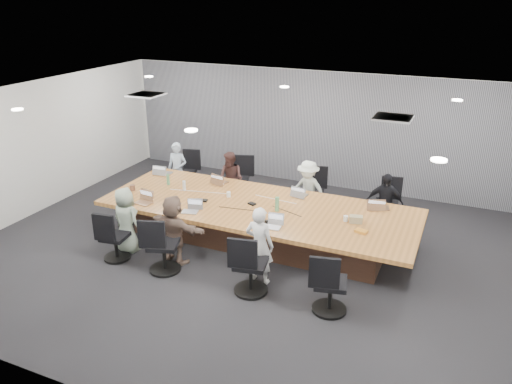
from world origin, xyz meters
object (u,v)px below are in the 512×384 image
at_px(chair_3, 386,207).
at_px(person_3, 384,203).
at_px(chair_5, 164,249).
at_px(bottle_green_left, 168,179).
at_px(laptop_1, 219,182).
at_px(mug_brown, 133,188).
at_px(stapler, 269,222).
at_px(snack_packet, 361,231).
at_px(person_5, 174,229).
at_px(conference_table, 258,221).
at_px(laptop_2, 299,195).
at_px(person_6, 260,245).
at_px(bottle_green_right, 277,204).
at_px(chair_7, 330,287).
at_px(person_1, 231,179).
at_px(chair_1, 238,182).
at_px(laptop_0, 164,173).
at_px(person_4, 126,220).
at_px(chair_6, 251,268).
at_px(chair_4, 115,240).
at_px(laptop_4, 143,203).
at_px(bottle_clear, 184,186).
at_px(laptop_5, 190,212).
at_px(person_0, 177,170).
at_px(chair_2, 312,195).
at_px(person_2, 308,190).
at_px(chair_0, 186,175).
at_px(canvas_bag, 356,219).
at_px(laptop_6, 272,227).
at_px(laptop_3, 380,208).

xyz_separation_m(chair_3, person_3, (0.00, -0.35, 0.23)).
height_order(chair_5, bottle_green_left, bottle_green_left).
distance_m(laptop_1, mug_brown, 1.80).
height_order(stapler, snack_packet, stapler).
height_order(person_3, person_5, person_5).
bearing_deg(chair_3, conference_table, 29.41).
relative_size(laptop_2, person_6, 0.23).
bearing_deg(bottle_green_right, chair_7, -47.06).
relative_size(person_1, laptop_2, 3.93).
bearing_deg(chair_1, person_5, 75.29).
height_order(laptop_0, person_4, person_4).
bearing_deg(chair_6, chair_4, 168.87).
bearing_deg(chair_4, laptop_2, 36.02).
relative_size(laptop_0, stapler, 1.89).
distance_m(chair_7, laptop_4, 4.09).
bearing_deg(chair_3, bottle_green_right, 37.26).
bearing_deg(laptop_1, stapler, 152.99).
distance_m(chair_5, bottle_clear, 1.96).
distance_m(person_1, person_4, 2.82).
height_order(chair_4, laptop_5, laptop_5).
distance_m(chair_5, mug_brown, 2.16).
bearing_deg(laptop_4, person_3, 34.11).
xyz_separation_m(person_0, laptop_4, (0.58, -2.15, 0.10)).
bearing_deg(laptop_2, bottle_clear, 25.71).
bearing_deg(bottle_clear, stapler, -19.08).
bearing_deg(bottle_green_left, chair_2, 28.17).
bearing_deg(chair_4, person_2, 41.69).
bearing_deg(laptop_2, person_6, 99.76).
distance_m(chair_2, person_5, 3.44).
distance_m(chair_0, chair_3, 4.79).
relative_size(conference_table, person_5, 4.72).
bearing_deg(person_3, chair_1, 167.47).
bearing_deg(conference_table, chair_6, -70.27).
xyz_separation_m(chair_3, chair_4, (-4.20, -3.40, -0.02)).
bearing_deg(chair_4, bottle_green_right, 25.06).
distance_m(conference_table, chair_6, 1.81).
relative_size(chair_3, laptop_4, 2.44).
height_order(person_2, canvas_bag, person_2).
bearing_deg(chair_3, bottle_green_left, 9.66).
bearing_deg(laptop_4, snack_packet, 13.22).
height_order(laptop_5, laptop_6, same).
xyz_separation_m(bottle_green_right, bottle_clear, (-2.11, 0.19, -0.03)).
xyz_separation_m(chair_6, person_2, (-0.06, 3.05, 0.21)).
bearing_deg(chair_4, chair_2, 44.74).
bearing_deg(chair_5, snack_packet, 5.05).
xyz_separation_m(person_3, laptop_3, (0.00, -0.55, 0.13)).
bearing_deg(laptop_6, chair_4, -166.53).
xyz_separation_m(chair_2, person_6, (0.06, -3.05, 0.27)).
bearing_deg(canvas_bag, laptop_4, -168.60).
distance_m(chair_2, canvas_bag, 2.20).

